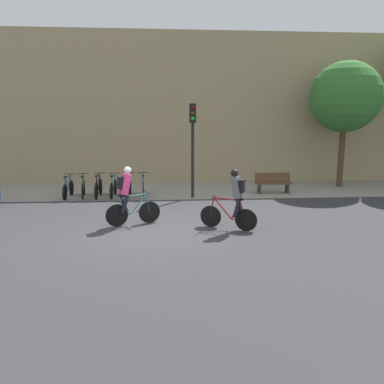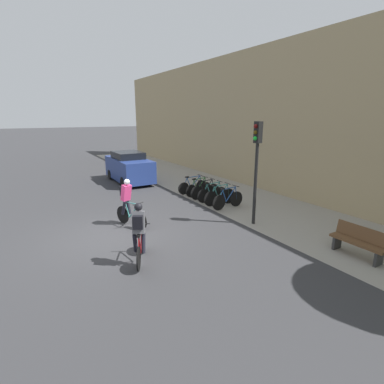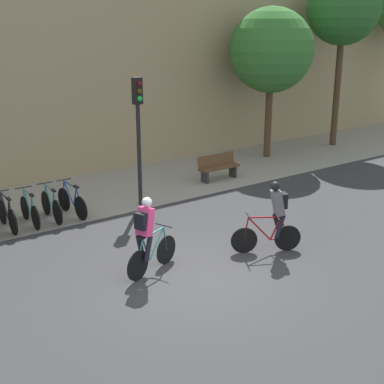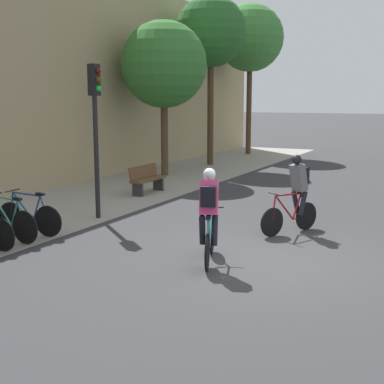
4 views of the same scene
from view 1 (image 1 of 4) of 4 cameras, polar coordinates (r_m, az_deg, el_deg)
name	(u,v)px [view 1 (image 1 of 4)]	position (r m, az deg, el deg)	size (l,w,h in m)	color
ground	(151,232)	(10.73, -6.19, -6.03)	(200.00, 200.00, 0.00)	#333335
kerb_strip	(156,190)	(17.31, -5.46, 0.28)	(44.00, 4.50, 0.01)	gray
building_facade	(156,109)	(19.61, -5.50, 12.52)	(44.00, 0.60, 7.55)	tan
cyclist_pink	(128,194)	(11.30, -9.80, -0.37)	(1.59, 0.67, 1.78)	black
cyclist_grey	(234,198)	(10.73, 6.49, -0.85)	(1.54, 0.84, 1.76)	black
parked_bike_0	(68,188)	(16.24, -18.36, 0.52)	(0.46, 1.71, 0.95)	black
parked_bike_1	(83,188)	(16.11, -16.24, 0.56)	(0.46, 1.62, 0.96)	black
parked_bike_2	(98,188)	(15.99, -14.09, 0.65)	(0.46, 1.66, 0.98)	black
parked_bike_3	(113,188)	(15.89, -11.90, 0.65)	(0.46, 1.63, 0.97)	black
parked_bike_4	(128,187)	(15.82, -9.69, 0.73)	(0.46, 1.67, 0.99)	black
parked_bike_5	(143,187)	(15.77, -7.46, 0.74)	(0.46, 1.71, 0.98)	black
traffic_light_pole	(193,134)	(15.23, 0.10, 8.90)	(0.26, 0.30, 3.81)	black
bench	(273,183)	(16.86, 12.26, 1.41)	(1.57, 0.44, 0.89)	brown
street_tree_0	(345,97)	(19.44, 22.33, 13.20)	(3.29, 3.29, 5.90)	#4C3823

